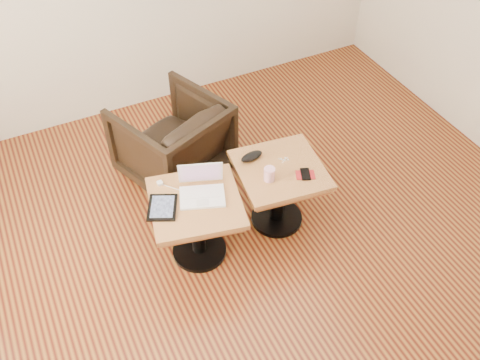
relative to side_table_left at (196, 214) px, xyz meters
name	(u,v)px	position (x,y,z in m)	size (l,w,h in m)	color
room_shell	(284,111)	(0.44, -0.31, 0.94)	(4.52, 4.52, 2.71)	#48150D
side_table_left	(196,214)	(0.00, 0.00, 0.00)	(0.71, 0.71, 0.54)	black
side_table_right	(279,182)	(0.66, 0.03, 0.00)	(0.67, 0.67, 0.54)	black
laptop	(202,189)	(0.07, 0.04, 0.18)	(0.37, 0.34, 0.21)	white
tablet	(162,207)	(-0.22, 0.03, 0.14)	(0.27, 0.29, 0.02)	black
charging_adapter	(160,183)	(-0.16, 0.25, 0.15)	(0.04, 0.04, 0.02)	white
glasses_case	(252,156)	(0.52, 0.20, 0.16)	(0.18, 0.08, 0.05)	black
striped_cup	(269,174)	(0.53, -0.04, 0.19)	(0.08, 0.08, 0.10)	#E25B88
earbuds_tangle	(284,159)	(0.73, 0.09, 0.14)	(0.07, 0.05, 0.01)	white
phone_on_sleeve	(305,174)	(0.78, -0.11, 0.14)	(0.16, 0.13, 0.02)	#A61808
armchair	(172,140)	(0.15, 0.87, -0.06)	(0.74, 0.77, 0.70)	black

